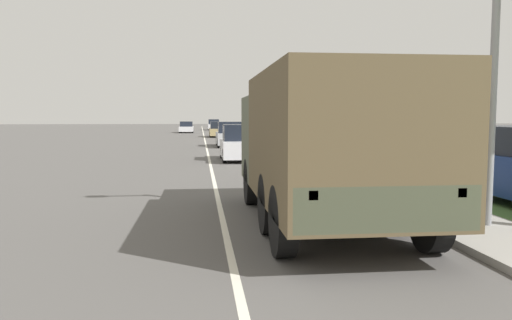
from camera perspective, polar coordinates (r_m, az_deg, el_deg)
The scene contains 10 objects.
ground_plane at distance 38.82m, azimuth -5.79°, elevation 1.96°, with size 180.00×180.00×0.00m, color #565451.
lane_centre_stripe at distance 38.82m, azimuth -5.79°, elevation 1.96°, with size 0.12×120.00×0.00m.
sidewalk_right at distance 39.13m, azimuth 0.81°, elevation 2.09°, with size 1.80×120.00×0.12m.
grass_strip_right at distance 39.92m, azimuth 7.09°, elevation 2.04°, with size 7.00×120.00×0.02m.
military_truck at distance 9.56m, azimuth 7.89°, elevation 2.11°, with size 2.60×6.78×2.86m.
car_nearest_ahead at distance 23.61m, azimuth -1.84°, elevation 1.80°, with size 1.77×4.08×1.69m.
car_second_ahead at distance 34.30m, azimuth -2.90°, elevation 2.83°, with size 1.93×4.45×1.69m.
car_third_ahead at distance 49.76m, azimuth -4.26°, elevation 3.44°, with size 1.89×4.58×1.51m.
car_fourth_ahead at distance 62.61m, azimuth -7.96°, elevation 3.69°, with size 1.72×4.53×1.39m.
car_farthest_ahead at distance 73.93m, azimuth -4.86°, elevation 3.99°, with size 1.71×4.60×1.57m.
Camera 1 is at (-0.44, 1.24, 2.10)m, focal length 35.00 mm.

